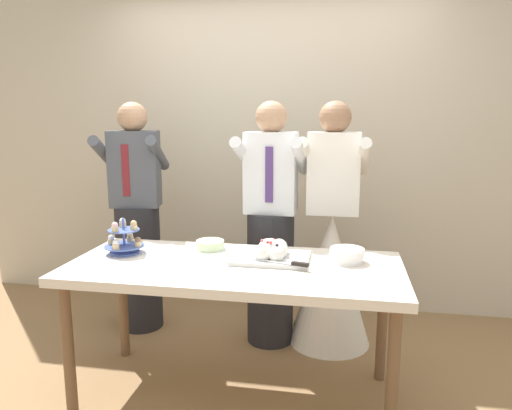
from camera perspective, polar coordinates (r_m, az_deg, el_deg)
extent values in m
plane|color=olive|center=(2.94, -2.47, -21.58)|extent=(8.00, 8.00, 0.00)
cube|color=beige|center=(3.93, 2.13, 8.92)|extent=(5.20, 0.10, 2.90)
cube|color=silver|center=(2.62, -2.61, -7.54)|extent=(1.80, 0.80, 0.05)
cylinder|color=brown|center=(2.79, -21.45, -15.71)|extent=(0.06, 0.06, 0.72)
cylinder|color=brown|center=(2.44, 15.94, -19.40)|extent=(0.06, 0.06, 0.72)
cylinder|color=brown|center=(3.30, -15.54, -11.18)|extent=(0.06, 0.06, 0.72)
cylinder|color=brown|center=(3.01, 14.78, -13.34)|extent=(0.06, 0.06, 0.72)
cylinder|color=#4C66B2|center=(2.90, -15.35, -5.45)|extent=(0.17, 0.17, 0.01)
cylinder|color=#4C66B2|center=(2.88, -15.45, -3.55)|extent=(0.01, 0.01, 0.21)
cylinder|color=#4C66B2|center=(2.89, -15.39, -4.71)|extent=(0.23, 0.23, 0.01)
cylinder|color=#D1B784|center=(2.85, -13.87, -4.52)|extent=(0.04, 0.04, 0.03)
sphere|color=brown|center=(2.84, -13.89, -4.05)|extent=(0.04, 0.04, 0.04)
cylinder|color=#D1B784|center=(2.97, -14.75, -3.96)|extent=(0.04, 0.04, 0.03)
sphere|color=#D6B27A|center=(2.96, -14.77, -3.51)|extent=(0.04, 0.04, 0.04)
cylinder|color=#D1B784|center=(2.94, -16.84, -4.22)|extent=(0.04, 0.04, 0.03)
sphere|color=white|center=(2.93, -16.86, -3.76)|extent=(0.04, 0.04, 0.04)
cylinder|color=#D1B784|center=(2.82, -16.37, -4.80)|extent=(0.04, 0.04, 0.03)
sphere|color=white|center=(2.81, -16.39, -4.33)|extent=(0.04, 0.04, 0.04)
cylinder|color=#4C66B2|center=(2.87, -15.48, -2.88)|extent=(0.18, 0.18, 0.01)
cylinder|color=#D1B784|center=(2.84, -14.35, -2.60)|extent=(0.04, 0.04, 0.03)
sphere|color=#D6B27A|center=(2.84, -14.37, -2.13)|extent=(0.04, 0.04, 0.04)
cylinder|color=#D1B784|center=(2.93, -15.59, -2.28)|extent=(0.04, 0.04, 0.03)
sphere|color=white|center=(2.92, -15.61, -1.82)|extent=(0.04, 0.04, 0.04)
cylinder|color=#D1B784|center=(2.83, -16.43, -2.78)|extent=(0.04, 0.04, 0.03)
sphere|color=#EAB7C6|center=(2.82, -16.45, -2.30)|extent=(0.04, 0.04, 0.04)
cube|color=silver|center=(2.67, 1.79, -6.33)|extent=(0.42, 0.31, 0.02)
sphere|color=white|center=(2.65, 2.84, -5.49)|extent=(0.09, 0.09, 0.09)
sphere|color=white|center=(2.71, 2.76, -5.05)|extent=(0.10, 0.10, 0.10)
sphere|color=white|center=(2.71, 1.36, -5.06)|extent=(0.10, 0.10, 0.10)
sphere|color=white|center=(2.67, 0.90, -5.52)|extent=(0.07, 0.07, 0.07)
sphere|color=white|center=(2.61, 0.84, -5.69)|extent=(0.10, 0.10, 0.10)
sphere|color=white|center=(2.59, 2.45, -5.92)|extent=(0.09, 0.09, 0.09)
sphere|color=white|center=(2.66, 1.79, -5.15)|extent=(0.11, 0.11, 0.11)
sphere|color=#2D1938|center=(2.68, 2.00, -4.30)|extent=(0.02, 0.02, 0.02)
sphere|color=#2D1938|center=(2.59, 2.53, -4.84)|extent=(0.02, 0.02, 0.02)
sphere|color=#DB474C|center=(2.67, 0.73, -4.27)|extent=(0.02, 0.02, 0.02)
sphere|color=#B21923|center=(2.64, 2.16, -4.17)|extent=(0.02, 0.02, 0.02)
sphere|color=#DB474C|center=(2.62, 1.58, -4.67)|extent=(0.02, 0.02, 0.02)
sphere|color=#DB474C|center=(2.60, 1.75, -4.48)|extent=(0.02, 0.02, 0.02)
sphere|color=#B21923|center=(2.62, 1.41, -4.49)|extent=(0.02, 0.02, 0.02)
cube|color=silver|center=(2.55, 2.07, -6.76)|extent=(0.23, 0.08, 0.00)
cube|color=black|center=(2.50, 5.27, -7.03)|extent=(0.09, 0.05, 0.02)
cylinder|color=white|center=(2.69, 10.66, -6.56)|extent=(0.19, 0.19, 0.01)
cylinder|color=white|center=(2.69, 10.65, -6.29)|extent=(0.19, 0.19, 0.01)
cylinder|color=white|center=(2.69, 10.76, -6.07)|extent=(0.19, 0.19, 0.01)
cylinder|color=white|center=(2.68, 10.70, -5.86)|extent=(0.19, 0.19, 0.01)
cylinder|color=white|center=(2.67, 10.79, -5.66)|extent=(0.19, 0.19, 0.01)
cylinder|color=white|center=(2.67, 10.77, -5.43)|extent=(0.19, 0.19, 0.01)
cylinder|color=white|center=(2.67, 10.80, -5.21)|extent=(0.19, 0.19, 0.01)
cylinder|color=white|center=(2.86, -5.47, -5.36)|extent=(0.24, 0.24, 0.01)
cylinder|color=beige|center=(2.85, -5.48, -4.74)|extent=(0.17, 0.17, 0.05)
cylinder|color=#232328|center=(3.36, 1.72, -8.63)|extent=(0.32, 0.32, 0.92)
cube|color=white|center=(3.19, 1.79, 3.85)|extent=(0.35, 0.21, 0.54)
sphere|color=tan|center=(3.17, 1.83, 10.41)|extent=(0.21, 0.21, 0.21)
cylinder|color=white|center=(3.22, -1.46, 5.85)|extent=(0.09, 0.49, 0.28)
cylinder|color=white|center=(3.15, 5.30, 5.70)|extent=(0.09, 0.49, 0.28)
cube|color=#4C3372|center=(3.09, 1.57, 3.62)|extent=(0.05, 0.01, 0.36)
cone|color=white|center=(3.37, 8.85, -8.67)|extent=(0.56, 0.56, 0.92)
cube|color=white|center=(3.21, 9.22, 3.75)|extent=(0.34, 0.20, 0.54)
sphere|color=#997054|center=(3.18, 9.41, 10.28)|extent=(0.21, 0.21, 0.21)
cylinder|color=white|center=(3.20, 5.86, 5.77)|extent=(0.08, 0.49, 0.28)
cylinder|color=white|center=(3.20, 12.70, 5.56)|extent=(0.08, 0.49, 0.28)
cylinder|color=#232328|center=(3.68, -13.72, -7.19)|extent=(0.32, 0.32, 0.92)
cube|color=#4C515B|center=(3.53, -14.24, 4.18)|extent=(0.37, 0.26, 0.54)
sphere|color=tan|center=(3.51, -14.51, 10.10)|extent=(0.21, 0.21, 0.21)
cylinder|color=#4C515B|center=(3.58, -17.60, 5.84)|extent=(0.16, 0.49, 0.28)
cylinder|color=#4C515B|center=(3.48, -11.60, 6.00)|extent=(0.16, 0.49, 0.28)
cube|color=maroon|center=(3.44, -15.25, 3.98)|extent=(0.05, 0.02, 0.36)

